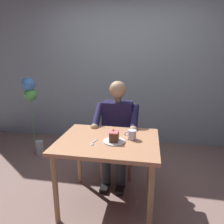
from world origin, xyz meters
TOP-DOWN VIEW (x-y plane):
  - ground_plane at (0.00, 0.00)m, footprint 14.00×14.00m
  - cafe_rear_panel at (0.00, -1.81)m, footprint 6.40×0.12m
  - dining_table at (0.00, 0.00)m, footprint 0.96×0.77m
  - chair at (0.00, -0.70)m, footprint 0.42×0.42m
  - seated_person at (0.00, -0.52)m, footprint 0.53×0.58m
  - dessert_plate at (-0.07, 0.04)m, footprint 0.21×0.21m
  - cake_slice at (-0.07, 0.04)m, footprint 0.08×0.11m
  - coffee_cup at (-0.23, -0.05)m, footprint 0.12×0.08m
  - dessert_spoon at (0.12, 0.11)m, footprint 0.04×0.14m
  - balloon_display at (1.36, -0.94)m, footprint 0.23×0.22m

SIDE VIEW (x-z plane):
  - ground_plane at x=0.00m, z-range 0.00..0.00m
  - chair at x=0.00m, z-range 0.05..0.97m
  - dining_table at x=0.00m, z-range 0.27..1.00m
  - seated_person at x=0.00m, z-range 0.03..1.26m
  - dessert_spoon at x=0.12m, z-range 0.73..0.74m
  - dessert_plate at x=-0.07m, z-range 0.73..0.74m
  - coffee_cup at x=-0.23m, z-range 0.73..0.82m
  - cake_slice at x=-0.07m, z-range 0.73..0.84m
  - balloon_display at x=1.36m, z-range 0.27..1.48m
  - cafe_rear_panel at x=0.00m, z-range 0.00..3.00m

